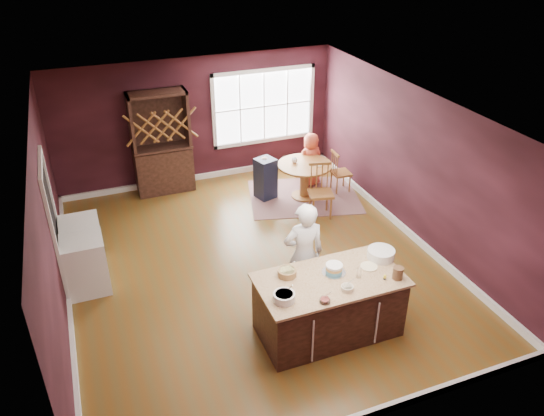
{
  "coord_description": "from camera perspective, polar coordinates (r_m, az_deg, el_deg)",
  "views": [
    {
      "loc": [
        -2.38,
        -7.01,
        5.24
      ],
      "look_at": [
        0.32,
        -0.08,
        1.05
      ],
      "focal_mm": 35.0,
      "sensor_mm": 36.0,
      "label": 1
    }
  ],
  "objects": [
    {
      "name": "toddler",
      "position": [
        10.8,
        -0.85,
        5.16
      ],
      "size": [
        0.18,
        0.14,
        0.26
      ],
      "primitive_type": null,
      "color": "#8CA5BF",
      "rests_on": "high_chair"
    },
    {
      "name": "table_cup",
      "position": [
        10.83,
        2.43,
        5.14
      ],
      "size": [
        0.14,
        0.14,
        0.09
      ],
      "primitive_type": "imported",
      "rotation": [
        0.0,
        0.0,
        0.14
      ],
      "color": "white",
      "rests_on": "dining_table"
    },
    {
      "name": "chair_east",
      "position": [
        11.25,
        7.45,
        3.97
      ],
      "size": [
        0.39,
        0.4,
        0.92
      ],
      "primitive_type": null,
      "rotation": [
        0.0,
        0.0,
        1.52
      ],
      "color": "brown",
      "rests_on": "ground"
    },
    {
      "name": "chair_south",
      "position": [
        10.21,
        5.28,
        1.8
      ],
      "size": [
        0.54,
        0.52,
        1.07
      ],
      "primitive_type": null,
      "rotation": [
        0.0,
        0.0,
        -0.24
      ],
      "color": "brown",
      "rests_on": "ground"
    },
    {
      "name": "window",
      "position": [
        11.79,
        -0.89,
        10.88
      ],
      "size": [
        2.36,
        0.1,
        1.66
      ],
      "primitive_type": null,
      "color": "white",
      "rests_on": "room_shell"
    },
    {
      "name": "room_shell",
      "position": [
        8.37,
        -2.2,
        1.64
      ],
      "size": [
        7.0,
        7.0,
        7.0
      ],
      "color": "brown",
      "rests_on": "ground"
    },
    {
      "name": "bowl_pink",
      "position": [
        6.81,
        5.71,
        -9.87
      ],
      "size": [
        0.14,
        0.14,
        0.05
      ],
      "primitive_type": "cylinder",
      "color": "silver",
      "rests_on": "kitchen_island"
    },
    {
      "name": "washer",
      "position": [
        8.73,
        -19.4,
        -5.79
      ],
      "size": [
        0.63,
        0.61,
        0.91
      ],
      "primitive_type": "cube",
      "color": "white",
      "rests_on": "ground"
    },
    {
      "name": "doorway",
      "position": [
        8.72,
        -22.3,
        -1.95
      ],
      "size": [
        0.08,
        1.26,
        2.13
      ],
      "primitive_type": null,
      "color": "white",
      "rests_on": "room_shell"
    },
    {
      "name": "stoneware_crock",
      "position": [
        7.33,
        13.38,
        -6.82
      ],
      "size": [
        0.14,
        0.14,
        0.17
      ],
      "primitive_type": "cylinder",
      "color": "brown",
      "rests_on": "kitchen_island"
    },
    {
      "name": "dining_table",
      "position": [
        10.89,
        3.52,
        3.71
      ],
      "size": [
        1.12,
        1.12,
        0.75
      ],
      "color": "brown",
      "rests_on": "ground"
    },
    {
      "name": "layer_cake",
      "position": [
        7.3,
        6.69,
        -6.5
      ],
      "size": [
        0.33,
        0.33,
        0.13
      ],
      "primitive_type": null,
      "color": "white",
      "rests_on": "kitchen_island"
    },
    {
      "name": "baker",
      "position": [
        7.78,
        3.42,
        -5.06
      ],
      "size": [
        0.66,
        0.47,
        1.7
      ],
      "primitive_type": "imported",
      "rotation": [
        0.0,
        0.0,
        3.03
      ],
      "color": "silver",
      "rests_on": "ground"
    },
    {
      "name": "white_tub",
      "position": [
        7.7,
        11.64,
        -4.85
      ],
      "size": [
        0.39,
        0.39,
        0.13
      ],
      "primitive_type": "cylinder",
      "color": "white",
      "rests_on": "kitchen_island"
    },
    {
      "name": "seated_woman",
      "position": [
        11.39,
        4.18,
        5.21
      ],
      "size": [
        0.62,
        0.45,
        1.18
      ],
      "primitive_type": "imported",
      "rotation": [
        0.0,
        0.0,
        3.27
      ],
      "color": "#C44B31",
      "rests_on": "ground"
    },
    {
      "name": "hutch",
      "position": [
        11.15,
        -11.8,
        6.84
      ],
      "size": [
        1.18,
        0.49,
        2.16
      ],
      "primitive_type": "cube",
      "color": "black",
      "rests_on": "ground"
    },
    {
      "name": "dinner_plate",
      "position": [
        7.51,
        10.38,
        -6.22
      ],
      "size": [
        0.24,
        0.24,
        0.02
      ],
      "primitive_type": "cylinder",
      "color": "beige",
      "rests_on": "kitchen_island"
    },
    {
      "name": "dryer",
      "position": [
        9.27,
        -19.67,
        -3.68
      ],
      "size": [
        0.62,
        0.6,
        0.89
      ],
      "primitive_type": "cube",
      "color": "white",
      "rests_on": "ground"
    },
    {
      "name": "chair_north",
      "position": [
        11.77,
        3.72,
        5.36
      ],
      "size": [
        0.52,
        0.51,
        0.92
      ],
      "primitive_type": null,
      "rotation": [
        0.0,
        0.0,
        3.67
      ],
      "color": "brown",
      "rests_on": "ground"
    },
    {
      "name": "rug",
      "position": [
        11.12,
        3.44,
        1.25
      ],
      "size": [
        2.6,
        2.23,
        0.01
      ],
      "primitive_type": "cube",
      "rotation": [
        0.0,
        0.0,
        -0.26
      ],
      "color": "brown",
      "rests_on": "ground"
    },
    {
      "name": "high_chair",
      "position": [
        10.89,
        -0.71,
        3.29
      ],
      "size": [
        0.46,
        0.46,
        0.9
      ],
      "primitive_type": null,
      "rotation": [
        0.0,
        0.0,
        0.3
      ],
      "color": "#181D45",
      "rests_on": "ground"
    },
    {
      "name": "table_plate",
      "position": [
        10.78,
        4.98,
        4.68
      ],
      "size": [
        0.19,
        0.19,
        0.01
      ],
      "primitive_type": "cylinder",
      "color": "beige",
      "rests_on": "dining_table"
    },
    {
      "name": "bowl_yellow",
      "position": [
        7.21,
        1.63,
        -6.95
      ],
      "size": [
        0.26,
        0.26,
        0.1
      ],
      "primitive_type": "cylinder",
      "color": "#A27A3E",
      "rests_on": "kitchen_island"
    },
    {
      "name": "drinking_glass",
      "position": [
        7.26,
        9.33,
        -6.9
      ],
      "size": [
        0.07,
        0.07,
        0.15
      ],
      "primitive_type": "cylinder",
      "color": "white",
      "rests_on": "kitchen_island"
    },
    {
      "name": "kitchen_island",
      "position": [
        7.52,
        6.11,
        -10.49
      ],
      "size": [
        2.0,
        1.05,
        0.92
      ],
      "color": "black",
      "rests_on": "ground"
    },
    {
      "name": "bowl_blue",
      "position": [
        6.79,
        1.31,
        -9.54
      ],
      "size": [
        0.28,
        0.28,
        0.11
      ],
      "primitive_type": "cylinder",
      "color": "white",
      "rests_on": "kitchen_island"
    },
    {
      "name": "bowl_olive",
      "position": [
        7.04,
        8.09,
        -8.53
      ],
      "size": [
        0.17,
        0.17,
        0.06
      ],
      "primitive_type": "cylinder",
      "color": "beige",
      "rests_on": "kitchen_island"
    },
    {
      "name": "toy_figurine",
      "position": [
        7.3,
        12.04,
        -7.29
      ],
      "size": [
        0.04,
        0.04,
        0.07
      ],
      "primitive_type": null,
      "color": "yellow",
      "rests_on": "kitchen_island"
    }
  ]
}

